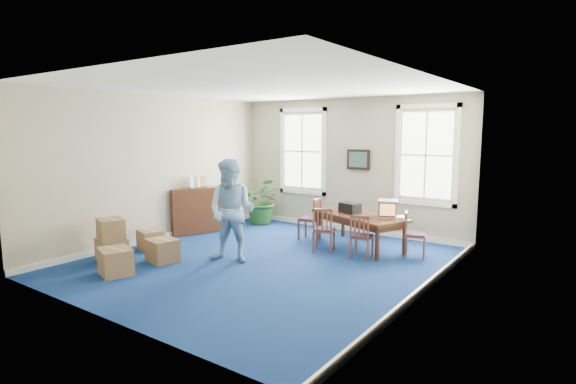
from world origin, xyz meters
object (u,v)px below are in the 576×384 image
Objects in this scene: conference_table at (358,231)px; man at (232,211)px; credenza at (199,211)px; potted_plant at (263,201)px; crt_tv at (387,209)px; cardboard_boxes at (123,239)px; chair_near_left at (324,229)px.

man is at bearing -100.58° from conference_table.
credenza is (-2.27, 1.32, -0.42)m from man.
conference_table is at bearing 40.31° from man.
potted_plant is at bearing 94.11° from credenza.
potted_plant reaches higher than crt_tv.
cardboard_boxes is at bearing -89.55° from potted_plant.
man is at bearing -60.99° from potted_plant.
cardboard_boxes is (-3.70, -3.53, -0.45)m from crt_tv.
crt_tv is at bearing 25.92° from conference_table.
man is 1.56× the size of potted_plant.
conference_table is 1.67× the size of potted_plant.
chair_near_left is at bearing 46.11° from cardboard_boxes.
credenza is (-3.72, -0.99, 0.19)m from conference_table.
conference_table is 3.22m from potted_plant.
chair_near_left is at bearing -99.44° from conference_table.
crt_tv is at bearing 31.29° from man.
potted_plant is at bearing -171.56° from conference_table.
crt_tv is at bearing 36.43° from credenza.
chair_near_left is 0.74× the size of potted_plant.
man reaches higher than cardboard_boxes.
conference_table is at bearing 48.36° from cardboard_boxes.
credenza is at bearing -14.85° from chair_near_left.
potted_plant is (0.59, 1.71, 0.08)m from credenza.
crt_tv is 0.30× the size of credenza.
conference_table is 1.50× the size of credenza.
cardboard_boxes reaches higher than conference_table.
crt_tv reaches higher than conference_table.
man is 1.29× the size of cardboard_boxes.
man reaches higher than crt_tv.
potted_plant is 4.21m from cardboard_boxes.
potted_plant reaches higher than cardboard_boxes.
cardboard_boxes is at bearing -159.70° from crt_tv.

